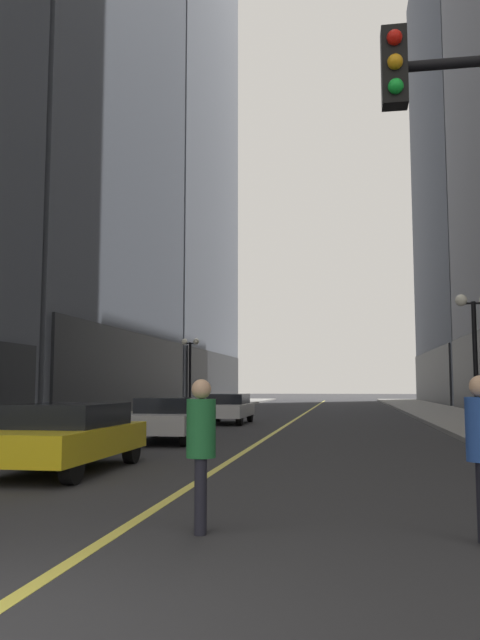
{
  "coord_description": "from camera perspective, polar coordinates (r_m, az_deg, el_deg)",
  "views": [
    {
      "loc": [
        2.63,
        -3.89,
        1.67
      ],
      "look_at": [
        -1.97,
        23.6,
        4.54
      ],
      "focal_mm": 36.06,
      "sensor_mm": 36.0,
      "label": 1
    }
  ],
  "objects": [
    {
      "name": "pedestrian_in_green_parka",
      "position": [
        7.56,
        -3.48,
        -10.78
      ],
      "size": [
        0.4,
        0.4,
        1.75
      ],
      "color": "black",
      "rests_on": "ground"
    },
    {
      "name": "car_white",
      "position": [
        29.01,
        -1.04,
        -7.76
      ],
      "size": [
        1.79,
        4.3,
        1.32
      ],
      "color": "silver",
      "rests_on": "ground"
    },
    {
      "name": "car_silver",
      "position": [
        19.86,
        -6.29,
        -8.59
      ],
      "size": [
        2.05,
        4.36,
        1.32
      ],
      "color": "#B7B7BC",
      "rests_on": "ground"
    },
    {
      "name": "building_left_far",
      "position": [
        78.4,
        -6.99,
        25.78
      ],
      "size": [
        12.73,
        26.0,
        85.69
      ],
      "color": "slate",
      "rests_on": "ground"
    },
    {
      "name": "sidewalk_left",
      "position": [
        40.41,
        -6.18,
        -8.1
      ],
      "size": [
        4.5,
        78.0,
        0.15
      ],
      "primitive_type": "cube",
      "color": "gray",
      "rests_on": "ground"
    },
    {
      "name": "sidewalk_right",
      "position": [
        39.32,
        17.89,
        -7.92
      ],
      "size": [
        4.5,
        78.0,
        0.15
      ],
      "primitive_type": "cube",
      "color": "gray",
      "rests_on": "ground"
    },
    {
      "name": "street_lamp_left_far",
      "position": [
        37.5,
        -4.45,
        -3.43
      ],
      "size": [
        1.06,
        0.36,
        4.43
      ],
      "color": "black",
      "rests_on": "ground"
    },
    {
      "name": "lane_centre_stripe",
      "position": [
        39.01,
        5.69,
        -8.29
      ],
      "size": [
        0.16,
        70.0,
        0.01
      ],
      "primitive_type": "cube",
      "color": "#E5D64C",
      "rests_on": "ground"
    },
    {
      "name": "ground_plane",
      "position": [
        39.01,
        5.69,
        -8.3
      ],
      "size": [
        200.0,
        200.0,
        0.0
      ],
      "primitive_type": "plane",
      "color": "#2D2D30"
    },
    {
      "name": "car_yellow",
      "position": [
        13.31,
        -15.17,
        -9.77
      ],
      "size": [
        1.93,
        4.42,
        1.32
      ],
      "color": "yellow",
      "rests_on": "ground"
    },
    {
      "name": "street_lamp_right_mid",
      "position": [
        20.48,
        20.09,
        -1.08
      ],
      "size": [
        1.06,
        0.36,
        4.43
      ],
      "color": "black",
      "rests_on": "ground"
    }
  ]
}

